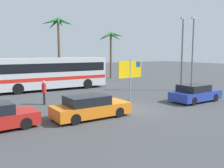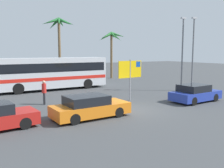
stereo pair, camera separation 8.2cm
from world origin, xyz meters
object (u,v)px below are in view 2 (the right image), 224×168
(bus_front_coach, at_px, (52,72))
(car_blue, at_px, (195,93))
(ferry_sign, at_px, (131,71))
(pedestrian_crossing_lot, at_px, (44,90))
(car_orange, at_px, (90,107))

(bus_front_coach, bearing_deg, car_blue, -56.71)
(ferry_sign, relative_size, car_blue, 0.77)
(bus_front_coach, xyz_separation_m, pedestrian_crossing_lot, (-2.64, -6.57, -0.75))
(bus_front_coach, height_order, ferry_sign, ferry_sign)
(bus_front_coach, distance_m, pedestrian_crossing_lot, 7.12)
(car_orange, height_order, car_blue, same)
(pedestrian_crossing_lot, bearing_deg, car_blue, -22.07)
(bus_front_coach, xyz_separation_m, ferry_sign, (3.52, -8.59, 0.54))
(bus_front_coach, xyz_separation_m, car_orange, (-1.43, -11.54, -1.15))
(bus_front_coach, distance_m, car_orange, 11.68)
(car_orange, distance_m, pedestrian_crossing_lot, 5.13)
(car_blue, bearing_deg, ferry_sign, 141.47)
(car_orange, bearing_deg, ferry_sign, 28.66)
(pedestrian_crossing_lot, bearing_deg, ferry_sign, -14.57)
(bus_front_coach, bearing_deg, car_orange, -97.05)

